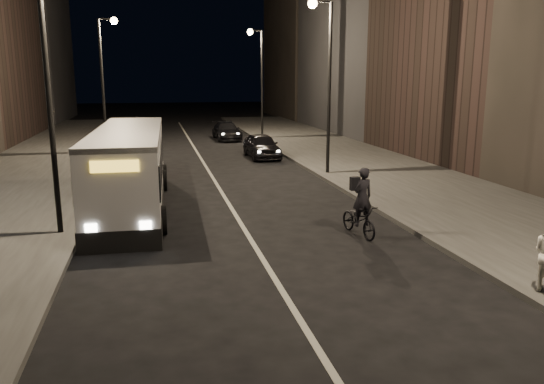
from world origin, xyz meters
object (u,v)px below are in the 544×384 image
streetlight_right_mid (324,64)px  city_bus (130,165)px  car_far (227,131)px  streetlight_left_far (106,67)px  cyclist_on_bicycle (360,213)px  streetlight_left_near (55,56)px  car_mid (141,139)px  car_near (262,146)px  streetlight_right_far (259,69)px

streetlight_right_mid → city_bus: size_ratio=0.74×
city_bus → car_far: 21.79m
streetlight_left_far → cyclist_on_bicycle: (8.66, -19.88, -4.64)m
streetlight_left_far → streetlight_left_near: bearing=-90.0°
streetlight_left_near → car_mid: 20.04m
streetlight_left_near → car_near: (8.93, 14.44, -4.63)m
streetlight_right_far → car_mid: 10.98m
car_far → streetlight_right_mid: bearing=-82.5°
streetlight_left_near → cyclist_on_bicycle: size_ratio=3.77×
car_mid → car_far: (6.35, 4.82, -0.07)m
car_mid → city_bus: bearing=85.1°
streetlight_right_far → city_bus: 22.73m
car_near → streetlight_right_mid: bearing=-76.4°
city_bus → car_mid: city_bus is taller
city_bus → car_near: bearing=58.4°
streetlight_left_near → car_far: (8.17, 24.24, -4.70)m
streetlight_left_near → car_mid: (1.82, 19.42, -4.62)m
cyclist_on_bicycle → car_near: bearing=79.8°
streetlight_right_far → streetlight_right_mid: bearing=-90.0°
streetlight_right_far → streetlight_left_near: (-10.66, -24.00, 0.00)m
streetlight_left_near → car_near: size_ratio=1.90×
streetlight_right_far → streetlight_left_far: size_ratio=1.00×
streetlight_left_far → car_near: (8.93, -3.56, -4.63)m
car_mid → streetlight_right_far: bearing=-157.2°
streetlight_left_near → streetlight_left_far: size_ratio=1.00×
streetlight_right_mid → streetlight_right_far: size_ratio=1.00×
streetlight_right_mid → car_far: size_ratio=1.78×
cyclist_on_bicycle → car_far: size_ratio=0.47×
streetlight_right_far → cyclist_on_bicycle: size_ratio=3.77×
car_near → car_far: bearing=93.0°
streetlight_right_far → car_mid: (-8.85, -4.58, -4.62)m
car_far → streetlight_right_far: bearing=-6.6°
streetlight_left_near → city_bus: (1.73, 3.45, -3.77)m
streetlight_right_far → streetlight_left_far: bearing=-150.6°
streetlight_left_near → streetlight_right_far: bearing=66.0°
city_bus → car_far: size_ratio=2.39×
streetlight_right_mid → streetlight_left_far: bearing=136.8°
city_bus → car_far: (6.44, 20.79, -0.93)m
city_bus → cyclist_on_bicycle: size_ratio=5.08×
cyclist_on_bicycle → car_near: size_ratio=0.50×
cyclist_on_bicycle → car_far: 26.12m
car_far → city_bus: bearing=-108.4°
streetlight_right_mid → streetlight_left_far: size_ratio=1.00×
streetlight_left_near → streetlight_left_far: 18.00m
streetlight_right_mid → car_far: bearing=98.7°
streetlight_left_far → city_bus: size_ratio=0.74×
streetlight_right_mid → streetlight_left_near: (-10.66, -8.00, 0.00)m
streetlight_right_far → cyclist_on_bicycle: bearing=-94.4°
cyclist_on_bicycle → car_mid: 22.37m
streetlight_right_mid → car_far: 17.09m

